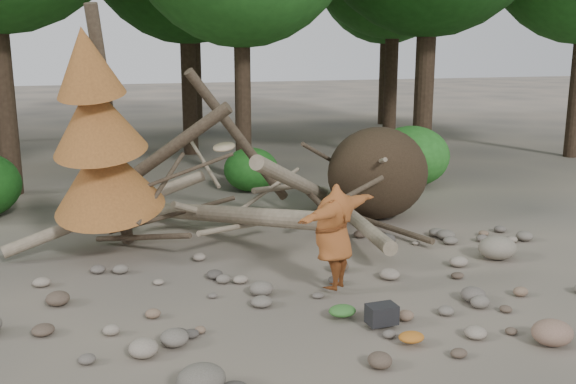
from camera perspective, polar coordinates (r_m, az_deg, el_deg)
name	(u,v)px	position (r m, az deg, el deg)	size (l,w,h in m)	color
ground	(352,308)	(9.30, 5.70, -10.18)	(120.00, 120.00, 0.00)	#514C44
deadfall_pile	(354,177)	(13.53, 5.91, 1.31)	(8.55, 5.24, 3.30)	#332619
dead_conifer	(100,139)	(11.22, -16.38, 4.52)	(2.06, 2.16, 4.35)	#4C3F30
bush_mid	(251,170)	(16.46, -3.30, 2.01)	(1.40, 1.40, 1.12)	#21641D
bush_right	(411,156)	(17.34, 10.91, 3.15)	(2.00, 2.00, 1.60)	#2A7725
frisbee_thrower	(334,236)	(9.52, 4.10, -3.96)	(2.81, 1.56, 2.31)	brown
backpack	(382,318)	(8.68, 8.32, -11.06)	(0.39, 0.26, 0.26)	black
cloth_green	(342,314)	(8.90, 4.84, -10.77)	(0.38, 0.32, 0.14)	#316628
cloth_orange	(411,341)	(8.30, 10.90, -12.87)	(0.33, 0.27, 0.12)	#A75E1C
boulder_front_left	(201,379)	(7.17, -7.72, -16.17)	(0.53, 0.48, 0.32)	#625C52
boulder_front_right	(552,333)	(8.78, 22.44, -11.48)	(0.52, 0.47, 0.31)	#846453
boulder_mid_right	(497,248)	(11.79, 18.11, -4.73)	(0.67, 0.61, 0.40)	gray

